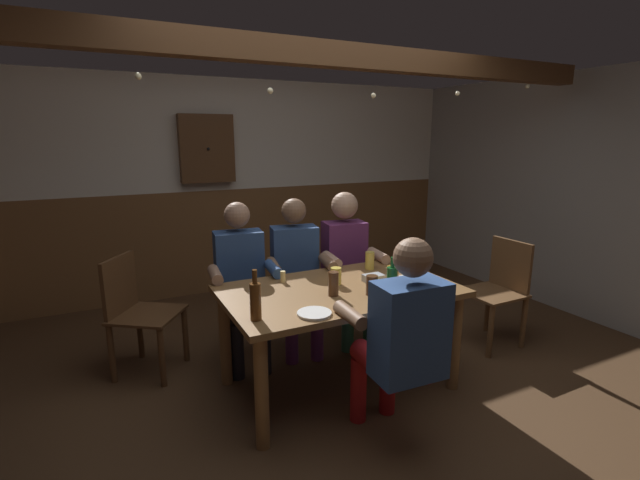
{
  "coord_description": "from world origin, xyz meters",
  "views": [
    {
      "loc": [
        -1.41,
        -2.35,
        1.73
      ],
      "look_at": [
        0.0,
        0.48,
        1.0
      ],
      "focal_mm": 25.37,
      "sensor_mm": 36.0,
      "label": 1
    }
  ],
  "objects_px": {
    "condiment_caddy": "(374,278)",
    "plate_0": "(314,313)",
    "pint_glass_1": "(372,285)",
    "pint_glass_3": "(370,260)",
    "person_3": "(401,334)",
    "person_2": "(347,259)",
    "chair_empty_near_right": "(499,289)",
    "person_1": "(297,269)",
    "table_candle": "(283,277)",
    "bottle_0": "(392,280)",
    "pint_glass_2": "(333,284)",
    "bottle_1": "(255,300)",
    "chair_empty_near_left": "(137,311)",
    "plate_1": "(410,280)",
    "pint_glass_0": "(393,277)",
    "person_0": "(241,277)",
    "wall_dart_cabinet": "(207,149)",
    "dining_table": "(339,303)",
    "pint_glass_4": "(336,276)"
  },
  "relations": [
    {
      "from": "plate_0",
      "to": "bottle_1",
      "type": "xyz_separation_m",
      "value": [
        -0.32,
        0.08,
        0.11
      ]
    },
    {
      "from": "person_0",
      "to": "wall_dart_cabinet",
      "type": "relative_size",
      "value": 1.77
    },
    {
      "from": "chair_empty_near_left",
      "to": "dining_table",
      "type": "bearing_deg",
      "value": 90.0
    },
    {
      "from": "wall_dart_cabinet",
      "to": "person_3",
      "type": "bearing_deg",
      "value": -83.86
    },
    {
      "from": "person_1",
      "to": "bottle_1",
      "type": "height_order",
      "value": "person_1"
    },
    {
      "from": "person_3",
      "to": "person_2",
      "type": "bearing_deg",
      "value": 74.8
    },
    {
      "from": "table_candle",
      "to": "pint_glass_0",
      "type": "height_order",
      "value": "pint_glass_0"
    },
    {
      "from": "dining_table",
      "to": "bottle_1",
      "type": "xyz_separation_m",
      "value": [
        -0.68,
        -0.26,
        0.22
      ]
    },
    {
      "from": "person_1",
      "to": "pint_glass_1",
      "type": "xyz_separation_m",
      "value": [
        0.13,
        -0.9,
        0.11
      ]
    },
    {
      "from": "person_0",
      "to": "pint_glass_3",
      "type": "relative_size",
      "value": 9.22
    },
    {
      "from": "condiment_caddy",
      "to": "pint_glass_0",
      "type": "relative_size",
      "value": 0.91
    },
    {
      "from": "person_2",
      "to": "bottle_0",
      "type": "height_order",
      "value": "person_2"
    },
    {
      "from": "chair_empty_near_left",
      "to": "pint_glass_0",
      "type": "xyz_separation_m",
      "value": [
        1.54,
        -1.02,
        0.33
      ]
    },
    {
      "from": "person_1",
      "to": "table_candle",
      "type": "bearing_deg",
      "value": 66.38
    },
    {
      "from": "bottle_0",
      "to": "pint_glass_3",
      "type": "xyz_separation_m",
      "value": [
        0.19,
        0.56,
        -0.03
      ]
    },
    {
      "from": "plate_1",
      "to": "pint_glass_2",
      "type": "relative_size",
      "value": 1.44
    },
    {
      "from": "pint_glass_0",
      "to": "pint_glass_1",
      "type": "xyz_separation_m",
      "value": [
        -0.19,
        -0.04,
        -0.01
      ]
    },
    {
      "from": "dining_table",
      "to": "bottle_1",
      "type": "bearing_deg",
      "value": -158.81
    },
    {
      "from": "chair_empty_near_right",
      "to": "person_1",
      "type": "bearing_deg",
      "value": 65.97
    },
    {
      "from": "condiment_caddy",
      "to": "pint_glass_2",
      "type": "bearing_deg",
      "value": -161.99
    },
    {
      "from": "person_1",
      "to": "plate_1",
      "type": "relative_size",
      "value": 5.45
    },
    {
      "from": "chair_empty_near_left",
      "to": "condiment_caddy",
      "type": "height_order",
      "value": "chair_empty_near_left"
    },
    {
      "from": "pint_glass_3",
      "to": "person_1",
      "type": "bearing_deg",
      "value": 137.71
    },
    {
      "from": "bottle_0",
      "to": "pint_glass_4",
      "type": "distance_m",
      "value": 0.41
    },
    {
      "from": "chair_empty_near_left",
      "to": "pint_glass_4",
      "type": "distance_m",
      "value": 1.49
    },
    {
      "from": "bottle_1",
      "to": "pint_glass_0",
      "type": "xyz_separation_m",
      "value": [
        0.99,
        0.1,
        -0.04
      ]
    },
    {
      "from": "person_2",
      "to": "person_0",
      "type": "bearing_deg",
      "value": 8.94
    },
    {
      "from": "condiment_caddy",
      "to": "plate_0",
      "type": "height_order",
      "value": "condiment_caddy"
    },
    {
      "from": "bottle_1",
      "to": "wall_dart_cabinet",
      "type": "relative_size",
      "value": 0.41
    },
    {
      "from": "table_candle",
      "to": "pint_glass_3",
      "type": "relative_size",
      "value": 0.59
    },
    {
      "from": "person_3",
      "to": "bottle_1",
      "type": "xyz_separation_m",
      "value": [
        -0.68,
        0.43,
        0.17
      ]
    },
    {
      "from": "pint_glass_2",
      "to": "table_candle",
      "type": "bearing_deg",
      "value": 115.2
    },
    {
      "from": "chair_empty_near_left",
      "to": "wall_dart_cabinet",
      "type": "bearing_deg",
      "value": -177.11
    },
    {
      "from": "person_0",
      "to": "pint_glass_0",
      "type": "bearing_deg",
      "value": 139.63
    },
    {
      "from": "person_1",
      "to": "bottle_1",
      "type": "relative_size",
      "value": 4.27
    },
    {
      "from": "plate_1",
      "to": "plate_0",
      "type": "bearing_deg",
      "value": -164.39
    },
    {
      "from": "chair_empty_near_left",
      "to": "bottle_1",
      "type": "xyz_separation_m",
      "value": [
        0.55,
        -1.12,
        0.37
      ]
    },
    {
      "from": "table_candle",
      "to": "pint_glass_0",
      "type": "distance_m",
      "value": 0.76
    },
    {
      "from": "bottle_0",
      "to": "pint_glass_3",
      "type": "bearing_deg",
      "value": 71.13
    },
    {
      "from": "pint_glass_1",
      "to": "pint_glass_3",
      "type": "bearing_deg",
      "value": 58.59
    },
    {
      "from": "bottle_0",
      "to": "pint_glass_2",
      "type": "distance_m",
      "value": 0.38
    },
    {
      "from": "plate_0",
      "to": "plate_1",
      "type": "distance_m",
      "value": 0.9
    },
    {
      "from": "dining_table",
      "to": "pint_glass_0",
      "type": "distance_m",
      "value": 0.4
    },
    {
      "from": "dining_table",
      "to": "pint_glass_1",
      "type": "relative_size",
      "value": 12.12
    },
    {
      "from": "table_candle",
      "to": "wall_dart_cabinet",
      "type": "relative_size",
      "value": 0.11
    },
    {
      "from": "chair_empty_near_right",
      "to": "plate_1",
      "type": "xyz_separation_m",
      "value": [
        -1.03,
        -0.12,
        0.26
      ]
    },
    {
      "from": "person_0",
      "to": "person_1",
      "type": "height_order",
      "value": "same"
    },
    {
      "from": "table_candle",
      "to": "bottle_0",
      "type": "distance_m",
      "value": 0.77
    },
    {
      "from": "wall_dart_cabinet",
      "to": "bottle_1",
      "type": "bearing_deg",
      "value": -97.98
    },
    {
      "from": "chair_empty_near_right",
      "to": "bottle_1",
      "type": "distance_m",
      "value": 2.27
    }
  ]
}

